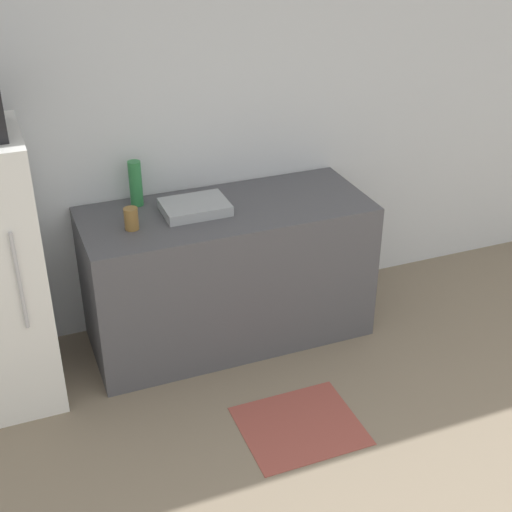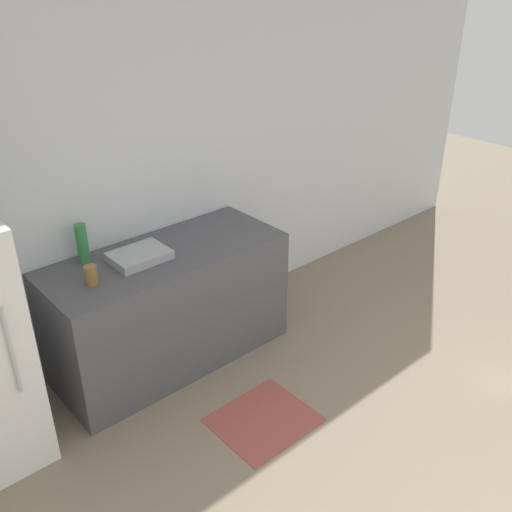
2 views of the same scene
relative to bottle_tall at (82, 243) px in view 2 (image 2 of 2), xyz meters
The scene contains 6 objects.
wall_back 0.64m from the bottle_tall, 14.94° to the left, with size 8.00×0.06×2.60m, color silver.
counter 0.78m from the bottle_tall, 26.95° to the right, with size 1.71×0.70×0.88m, color #4C4C51.
sink_basin 0.38m from the bottle_tall, 37.29° to the right, with size 0.38×0.28×0.06m, color #9EA3A8.
bottle_tall is the anchor object (origin of this frame).
bottle_short 0.33m from the bottle_tall, 108.43° to the right, with size 0.08×0.08×0.12m, color olive.
kitchen_rug 1.66m from the bottle_tall, 66.01° to the right, with size 0.63×0.55×0.01m, color #99473D.
Camera 2 is at (-1.91, -0.14, 2.69)m, focal length 40.00 mm.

